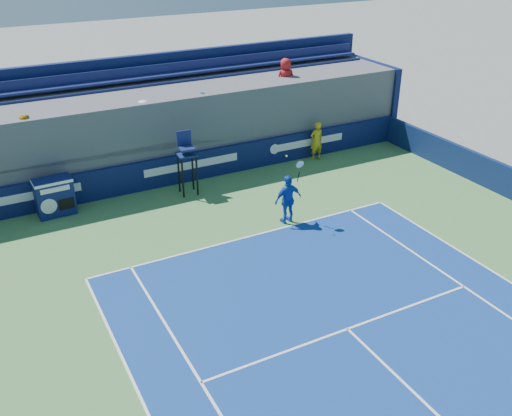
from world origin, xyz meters
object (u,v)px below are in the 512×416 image
tennis_player (288,199)px  match_clock (54,196)px  umpire_chair (187,156)px  ball_person (316,141)px

tennis_player → match_clock: bearing=148.1°
umpire_chair → tennis_player: size_ratio=0.96×
ball_person → match_clock: ball_person is taller
match_clock → umpire_chair: 4.95m
match_clock → tennis_player: bearing=-31.9°
ball_person → tennis_player: (-4.11, -4.50, 0.03)m
ball_person → umpire_chair: (-6.30, -0.66, 0.66)m
match_clock → umpire_chair: size_ratio=0.56×
ball_person → umpire_chair: size_ratio=0.69×
match_clock → ball_person: bearing=0.6°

